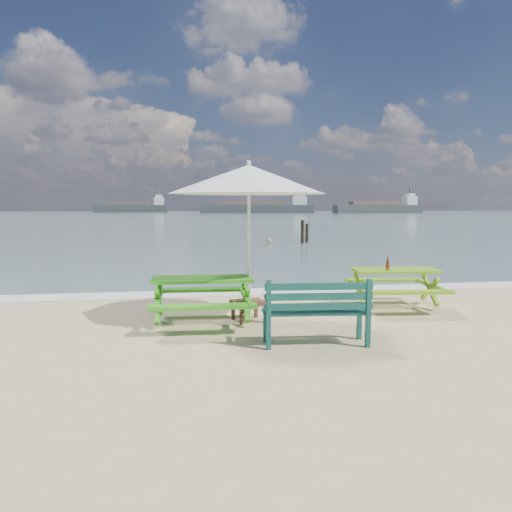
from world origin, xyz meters
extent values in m
plane|color=slate|center=(0.00, 85.00, 0.00)|extent=(300.00, 300.00, 0.00)
cube|color=silver|center=(0.00, 4.60, 0.01)|extent=(22.00, 0.90, 0.01)
cube|color=#359B17|center=(-1.38, 1.65, 0.77)|extent=(1.69, 0.85, 0.05)
cube|color=#359B17|center=(-1.34, 2.42, 0.46)|extent=(1.67, 0.36, 0.05)
cube|color=#359B17|center=(-1.41, 0.87, 0.46)|extent=(1.67, 0.36, 0.05)
cube|color=#359B17|center=(-1.38, 1.65, 0.35)|extent=(1.60, 1.00, 0.70)
cube|color=#699E18|center=(2.40, 2.40, 0.74)|extent=(1.67, 0.91, 0.05)
cube|color=#699E18|center=(2.48, 3.14, 0.44)|extent=(1.62, 0.45, 0.05)
cube|color=#699E18|center=(2.32, 1.66, 0.44)|extent=(1.62, 0.45, 0.05)
cube|color=#699E18|center=(2.40, 2.40, 0.34)|extent=(1.58, 1.05, 0.68)
cube|color=#0F4139|center=(0.16, 0.19, 0.48)|extent=(1.55, 0.58, 0.04)
cube|color=#0F4139|center=(0.14, -0.05, 0.73)|extent=(1.51, 0.17, 0.39)
cube|color=#0F4139|center=(0.16, 0.19, 0.24)|extent=(1.44, 0.63, 0.48)
cube|color=brown|center=(-0.57, 1.75, 0.32)|extent=(0.64, 0.64, 0.05)
cube|color=brown|center=(-0.57, 1.75, 0.15)|extent=(0.57, 0.57, 0.30)
cylinder|color=silver|center=(-0.57, 1.75, 1.29)|extent=(0.05, 0.05, 2.59)
cone|color=white|center=(-0.57, 1.75, 2.43)|extent=(3.22, 3.22, 0.49)
cylinder|color=brown|center=(2.17, 2.26, 0.84)|extent=(0.07, 0.07, 0.16)
cylinder|color=brown|center=(2.17, 2.26, 0.99)|extent=(0.03, 0.03, 0.07)
cylinder|color=#A31512|center=(2.17, 2.26, 0.84)|extent=(0.07, 0.07, 0.06)
imported|color=tan|center=(3.01, 18.70, -0.49)|extent=(0.68, 0.56, 1.62)
cylinder|color=black|center=(4.84, 18.81, 0.51)|extent=(0.20, 0.20, 1.43)
cylinder|color=black|center=(5.24, 19.41, 0.40)|extent=(0.18, 0.18, 1.21)
cube|color=#32383B|center=(49.36, 113.63, 1.00)|extent=(23.00, 4.82, 2.20)
cube|color=silver|center=(58.05, 113.95, 3.20)|extent=(2.85, 3.10, 2.20)
cube|color=#32383B|center=(19.03, 118.72, 1.00)|extent=(28.80, 6.97, 2.20)
cube|color=silver|center=(29.81, 117.58, 3.20)|extent=(3.72, 3.34, 2.20)
cube|color=#32383B|center=(-13.77, 139.38, 1.00)|extent=(20.92, 5.72, 2.20)
cube|color=silver|center=(-5.95, 138.72, 3.20)|extent=(2.72, 3.20, 2.20)
camera|label=1|loc=(-1.83, -6.62, 1.99)|focal=35.00mm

